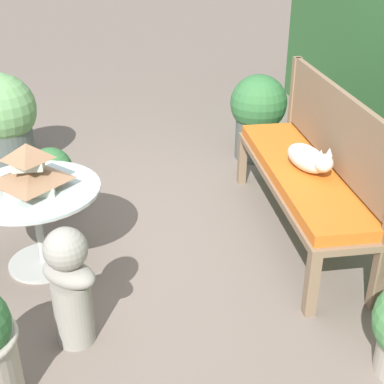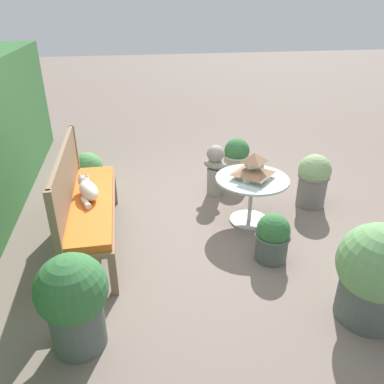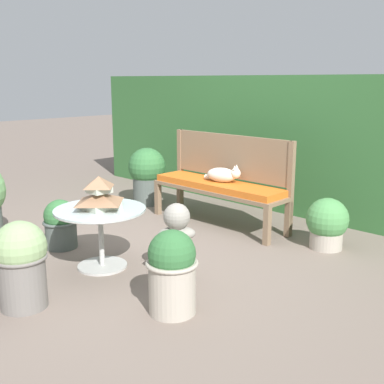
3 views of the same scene
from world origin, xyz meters
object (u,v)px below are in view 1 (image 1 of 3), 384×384
at_px(potted_plant_bench_left, 52,179).
at_px(pagoda_birdhouse, 30,170).
at_px(cat, 309,159).
at_px(garden_bench, 300,178).
at_px(garden_bust, 70,284).
at_px(potted_plant_bench_right, 258,114).
at_px(potted_plant_table_far, 2,120).
at_px(patio_table, 35,205).

bearing_deg(potted_plant_bench_left, pagoda_birdhouse, -1.57).
bearing_deg(cat, pagoda_birdhouse, -105.99).
bearing_deg(garden_bench, pagoda_birdhouse, -86.03).
xyz_separation_m(pagoda_birdhouse, garden_bust, (0.69, 0.23, -0.29)).
relative_size(cat, pagoda_birdhouse, 1.25).
height_order(potted_plant_bench_left, potted_plant_bench_right, potted_plant_bench_right).
xyz_separation_m(garden_bust, potted_plant_table_far, (-2.19, -0.65, 0.07)).
bearing_deg(potted_plant_table_far, cat, 55.38).
bearing_deg(pagoda_birdhouse, garden_bust, 18.16).
distance_m(garden_bench, potted_plant_bench_right, 1.26).
relative_size(patio_table, pagoda_birdhouse, 2.12).
xyz_separation_m(cat, pagoda_birdhouse, (0.07, -1.65, 0.07)).
bearing_deg(potted_plant_bench_right, pagoda_birdhouse, -50.79).
distance_m(garden_bust, potted_plant_bench_left, 1.39).
bearing_deg(garden_bust, potted_plant_bench_left, 136.22).
height_order(patio_table, potted_plant_bench_left, patio_table).
xyz_separation_m(pagoda_birdhouse, potted_plant_bench_left, (-0.69, 0.02, -0.40)).
bearing_deg(garden_bench, patio_table, -86.03).
xyz_separation_m(garden_bench, cat, (0.05, 0.02, 0.15)).
distance_m(cat, garden_bust, 1.63).
bearing_deg(pagoda_birdhouse, cat, 92.30).
bearing_deg(potted_plant_bench_left, cat, 69.20).
bearing_deg(potted_plant_bench_right, patio_table, -50.79).
relative_size(cat, potted_plant_bench_left, 0.96).
distance_m(pagoda_birdhouse, potted_plant_bench_left, 0.79).
xyz_separation_m(pagoda_birdhouse, potted_plant_table_far, (-1.50, -0.43, -0.23)).
height_order(pagoda_birdhouse, potted_plant_bench_right, pagoda_birdhouse).
bearing_deg(patio_table, garden_bust, 18.16).
relative_size(garden_bench, potted_plant_bench_right, 2.25).
height_order(cat, pagoda_birdhouse, pagoda_birdhouse).
xyz_separation_m(garden_bench, potted_plant_bench_right, (-1.26, 0.05, -0.02)).
height_order(potted_plant_table_far, potted_plant_bench_left, potted_plant_table_far).
distance_m(garden_bench, cat, 0.16).
bearing_deg(garden_bench, cat, 27.14).
distance_m(pagoda_birdhouse, garden_bust, 0.78).
bearing_deg(potted_plant_table_far, patio_table, 15.86).
height_order(cat, potted_plant_table_far, potted_plant_table_far).
xyz_separation_m(garden_bench, garden_bust, (0.80, -1.40, -0.07)).
relative_size(potted_plant_table_far, potted_plant_bench_left, 1.68).
distance_m(pagoda_birdhouse, potted_plant_bench_right, 2.18).
xyz_separation_m(cat, potted_plant_bench_right, (-1.31, 0.03, -0.17)).
xyz_separation_m(patio_table, potted_plant_bench_right, (-1.37, 1.68, -0.02)).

